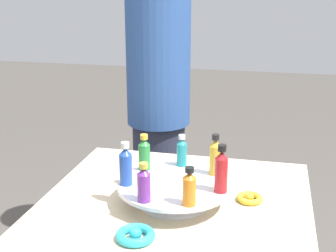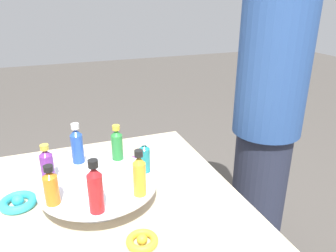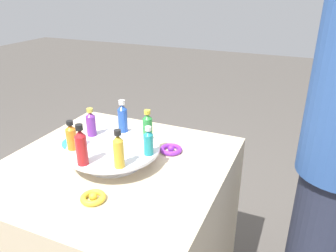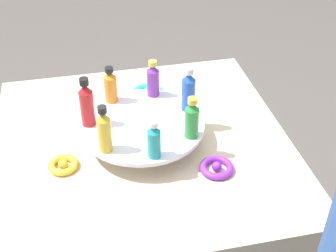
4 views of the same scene
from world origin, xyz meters
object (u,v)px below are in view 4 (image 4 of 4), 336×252
(bottle_red, at_px, (87,104))
(bottle_teal, at_px, (154,141))
(bottle_blue, at_px, (188,91))
(bottle_gold, at_px, (104,131))
(display_stand, at_px, (142,129))
(ribbon_bow_purple, at_px, (217,167))
(bottle_orange, at_px, (110,86))
(ribbon_bow_teal, at_px, (148,93))
(bottle_purple, at_px, (153,80))
(ribbon_bow_gold, at_px, (63,165))
(bottle_green, at_px, (192,119))

(bottle_red, distance_m, bottle_teal, 0.23)
(bottle_blue, distance_m, bottle_gold, 0.29)
(display_stand, height_order, ribbon_bow_purple, display_stand)
(bottle_blue, relative_size, ribbon_bow_purple, 1.48)
(bottle_orange, bearing_deg, ribbon_bow_teal, -141.47)
(bottle_purple, relative_size, ribbon_bow_gold, 1.42)
(ribbon_bow_teal, bearing_deg, bottle_green, 101.27)
(ribbon_bow_purple, bearing_deg, bottle_orange, -50.59)
(bottle_gold, bearing_deg, ribbon_bow_gold, -14.73)
(bottle_purple, height_order, ribbon_bow_purple, bottle_purple)
(bottle_gold, bearing_deg, ribbon_bow_purple, 166.70)
(bottle_orange, height_order, bottle_red, bottle_red)
(bottle_blue, xyz_separation_m, bottle_green, (0.02, 0.12, -0.01))
(ribbon_bow_purple, relative_size, ribbon_bow_gold, 1.13)
(bottle_orange, xyz_separation_m, bottle_gold, (0.04, 0.22, 0.01))
(bottle_red, bearing_deg, ribbon_bow_gold, 48.34)
(bottle_red, xyz_separation_m, bottle_gold, (-0.03, 0.12, -0.01))
(ribbon_bow_purple, bearing_deg, bottle_red, -30.99)
(bottle_orange, height_order, bottle_teal, bottle_orange)
(bottle_green, distance_m, ribbon_bow_teal, 0.34)
(bottle_orange, distance_m, ribbon_bow_gold, 0.27)
(bottle_purple, bearing_deg, bottle_red, 28.33)
(bottle_green, relative_size, ribbon_bow_gold, 1.48)
(bottle_gold, height_order, bottle_teal, bottle_gold)
(ribbon_bow_purple, bearing_deg, bottle_gold, -13.30)
(bottle_purple, bearing_deg, bottle_green, 105.48)
(display_stand, xyz_separation_m, bottle_purple, (-0.06, -0.13, 0.08))
(bottle_red, bearing_deg, display_stand, 169.76)
(bottle_teal, bearing_deg, ribbon_bow_teal, -97.47)
(ribbon_bow_purple, bearing_deg, display_stand, -43.72)
(bottle_purple, xyz_separation_m, ribbon_bow_gold, (0.28, 0.20, -0.11))
(bottle_gold, xyz_separation_m, bottle_green, (-0.23, -0.01, -0.01))
(bottle_blue, distance_m, bottle_teal, 0.23)
(display_stand, relative_size, bottle_red, 2.40)
(ribbon_bow_teal, relative_size, ribbon_bow_gold, 1.31)
(bottle_teal, xyz_separation_m, bottle_green, (-0.11, -0.06, 0.01))
(bottle_purple, xyz_separation_m, ribbon_bow_teal, (0.00, -0.09, -0.11))
(bottle_green, bearing_deg, bottle_purple, -74.52)
(bottle_orange, xyz_separation_m, ribbon_bow_gold, (0.16, 0.19, -0.11))
(display_stand, relative_size, bottle_blue, 2.58)
(ribbon_bow_teal, bearing_deg, bottle_red, 45.39)
(display_stand, xyz_separation_m, ribbon_bow_purple, (-0.17, 0.16, -0.03))
(bottle_blue, relative_size, bottle_gold, 1.00)
(bottle_teal, relative_size, bottle_green, 0.89)
(bottle_orange, bearing_deg, bottle_green, 131.19)
(bottle_teal, bearing_deg, bottle_purple, -100.24)
(bottle_purple, height_order, bottle_gold, bottle_gold)
(bottle_purple, distance_m, bottle_teal, 0.29)
(ribbon_bow_teal, distance_m, ribbon_bow_gold, 0.41)
(bottle_red, relative_size, bottle_green, 1.21)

